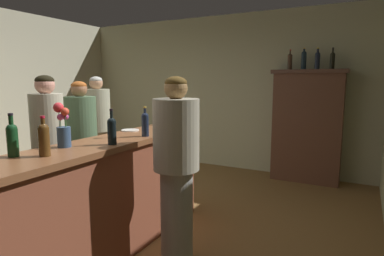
# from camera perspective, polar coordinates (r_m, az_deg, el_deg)

# --- Properties ---
(floor) EXTENTS (8.19, 8.19, 0.00)m
(floor) POSITION_cam_1_polar(r_m,az_deg,el_deg) (3.71, -17.56, -17.21)
(floor) COLOR brown
(floor) RESTS_ON ground
(wall_back) EXTENTS (5.58, 0.12, 2.72)m
(wall_back) POSITION_cam_1_polar(r_m,az_deg,el_deg) (6.04, 4.20, 6.27)
(wall_back) COLOR #B8BA96
(wall_back) RESTS_ON ground
(bar_counter) EXTENTS (0.54, 2.54, 1.05)m
(bar_counter) POSITION_cam_1_polar(r_m,az_deg,el_deg) (3.08, -14.63, -11.81)
(bar_counter) COLOR brown
(bar_counter) RESTS_ON ground
(display_cabinet) EXTENTS (1.09, 0.39, 1.74)m
(display_cabinet) POSITION_cam_1_polar(r_m,az_deg,el_deg) (5.33, 19.60, 0.65)
(display_cabinet) COLOR brown
(display_cabinet) RESTS_ON ground
(wine_bottle_rose) EXTENTS (0.07, 0.07, 0.31)m
(wine_bottle_rose) POSITION_cam_1_polar(r_m,az_deg,el_deg) (2.57, -29.10, -1.55)
(wine_bottle_rose) COLOR #13391B
(wine_bottle_rose) RESTS_ON bar_counter
(wine_bottle_syrah) EXTENTS (0.06, 0.06, 0.31)m
(wine_bottle_syrah) POSITION_cam_1_polar(r_m,az_deg,el_deg) (3.85, -5.93, 2.36)
(wine_bottle_syrah) COLOR black
(wine_bottle_syrah) RESTS_ON bar_counter
(wine_bottle_riesling) EXTENTS (0.08, 0.08, 0.29)m
(wine_bottle_riesling) POSITION_cam_1_polar(r_m,az_deg,el_deg) (2.48, -24.65, -1.61)
(wine_bottle_riesling) COLOR #4E3214
(wine_bottle_riesling) RESTS_ON bar_counter
(wine_bottle_chardonnay) EXTENTS (0.07, 0.07, 0.30)m
(wine_bottle_chardonnay) POSITION_cam_1_polar(r_m,az_deg,el_deg) (2.75, -13.95, -0.27)
(wine_bottle_chardonnay) COLOR black
(wine_bottle_chardonnay) RESTS_ON bar_counter
(wine_bottle_pinot) EXTENTS (0.07, 0.07, 0.29)m
(wine_bottle_pinot) POSITION_cam_1_polar(r_m,az_deg,el_deg) (3.10, -8.26, 0.86)
(wine_bottle_pinot) COLOR #1A2439
(wine_bottle_pinot) RESTS_ON bar_counter
(wine_glass_front) EXTENTS (0.06, 0.06, 0.15)m
(wine_glass_front) POSITION_cam_1_polar(r_m,az_deg,el_deg) (3.08, -14.03, 0.37)
(wine_glass_front) COLOR white
(wine_glass_front) RESTS_ON bar_counter
(flower_arrangement) EXTENTS (0.13, 0.11, 0.36)m
(flower_arrangement) POSITION_cam_1_polar(r_m,az_deg,el_deg) (2.76, -21.78, 0.08)
(flower_arrangement) COLOR #2F4A6E
(flower_arrangement) RESTS_ON bar_counter
(cheese_plate) EXTENTS (0.19, 0.19, 0.01)m
(cheese_plate) POSITION_cam_1_polar(r_m,az_deg,el_deg) (3.48, -10.84, -0.39)
(cheese_plate) COLOR white
(cheese_plate) RESTS_ON bar_counter
(display_bottle_left) EXTENTS (0.07, 0.07, 0.31)m
(display_bottle_left) POSITION_cam_1_polar(r_m,az_deg,el_deg) (5.35, 16.87, 11.25)
(display_bottle_left) COLOR #442F21
(display_bottle_left) RESTS_ON display_cabinet
(display_bottle_midleft) EXTENTS (0.08, 0.08, 0.33)m
(display_bottle_midleft) POSITION_cam_1_polar(r_m,az_deg,el_deg) (5.31, 19.09, 11.36)
(display_bottle_midleft) COLOR #182933
(display_bottle_midleft) RESTS_ON display_cabinet
(display_bottle_center) EXTENTS (0.08, 0.08, 0.32)m
(display_bottle_center) POSITION_cam_1_polar(r_m,az_deg,el_deg) (5.29, 21.23, 11.17)
(display_bottle_center) COLOR #1A2133
(display_bottle_center) RESTS_ON display_cabinet
(display_bottle_midright) EXTENTS (0.07, 0.07, 0.31)m
(display_bottle_midright) POSITION_cam_1_polar(r_m,az_deg,el_deg) (5.26, 23.50, 10.97)
(display_bottle_midright) COLOR black
(display_bottle_midright) RESTS_ON display_cabinet
(patron_near_entrance) EXTENTS (0.37, 0.37, 1.64)m
(patron_near_entrance) POSITION_cam_1_polar(r_m,az_deg,el_deg) (4.94, -16.24, 0.05)
(patron_near_entrance) COLOR #ACAC99
(patron_near_entrance) RESTS_ON ground
(patron_tall) EXTENTS (0.31, 0.31, 1.63)m
(patron_tall) POSITION_cam_1_polar(r_m,az_deg,el_deg) (3.43, -23.87, -3.70)
(patron_tall) COLOR maroon
(patron_tall) RESTS_ON ground
(patron_in_navy) EXTENTS (0.38, 0.38, 1.57)m
(patron_in_navy) POSITION_cam_1_polar(r_m,az_deg,el_deg) (4.14, -18.88, -2.17)
(patron_in_navy) COLOR maroon
(patron_in_navy) RESTS_ON ground
(bartender) EXTENTS (0.39, 0.39, 1.62)m
(bartender) POSITION_cam_1_polar(r_m,az_deg,el_deg) (2.75, -2.77, -6.44)
(bartender) COLOR gray
(bartender) RESTS_ON ground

